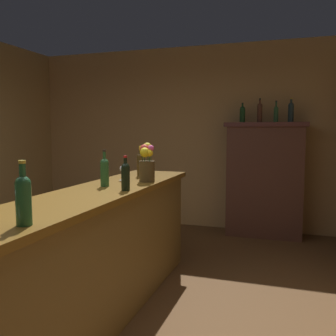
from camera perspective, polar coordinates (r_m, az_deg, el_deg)
floor at (r=3.21m, az=-16.33°, el=-22.49°), size 8.65×8.65×0.00m
wall_back at (r=5.93m, az=2.13°, el=4.73°), size 4.95×0.12×2.80m
bar_counter at (r=3.02m, az=-11.59°, el=-13.37°), size 0.63×3.18×1.04m
display_cabinet at (r=5.44m, az=14.70°, el=-1.41°), size 1.12×0.45×1.63m
wine_bottle_chardonnay at (r=3.83m, az=-4.34°, el=0.71°), size 0.06×0.06×0.32m
wine_bottle_syrah at (r=1.97m, az=-21.40°, el=-4.23°), size 0.08×0.08×0.33m
wine_bottle_riesling at (r=3.16m, az=-9.75°, el=-0.43°), size 0.07×0.07×0.31m
wine_bottle_rose at (r=2.92m, az=-6.57°, el=-1.08°), size 0.07×0.07×0.28m
wine_glass_mid at (r=3.53m, az=-6.98°, el=-0.26°), size 0.07×0.07×0.14m
flower_arrangement at (r=3.41m, az=-3.32°, el=0.84°), size 0.15×0.16×0.36m
display_bottle_left at (r=5.43m, az=11.41°, el=8.22°), size 0.08×0.08×0.28m
display_bottle_midleft at (r=5.41m, az=13.96°, el=8.41°), size 0.07×0.07×0.34m
display_bottle_center at (r=5.40m, az=16.32°, el=8.11°), size 0.06×0.06×0.30m
display_bottle_midright at (r=5.40m, az=18.43°, el=8.30°), size 0.08×0.08×0.33m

